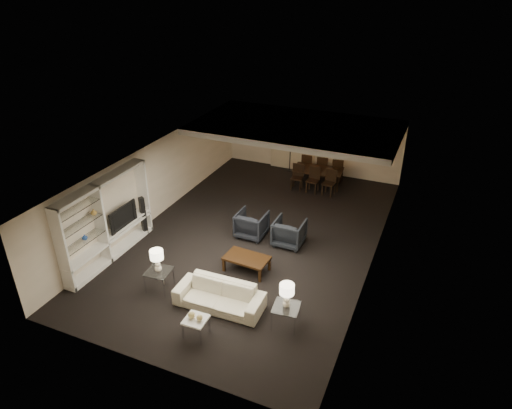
{
  "coord_description": "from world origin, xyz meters",
  "views": [
    {
      "loc": [
        4.69,
        -10.91,
        7.33
      ],
      "look_at": [
        0.0,
        0.0,
        1.1
      ],
      "focal_mm": 32.0,
      "sensor_mm": 36.0,
      "label": 1
    }
  ],
  "objects_px": {
    "side_table_right": "(286,316)",
    "chair_fr": "(338,170)",
    "sofa": "(219,296)",
    "dining_table": "(318,177)",
    "side_table_left": "(160,280)",
    "floor_lamp": "(290,151)",
    "vase_amber": "(94,212)",
    "floor_speaker": "(143,216)",
    "table_lamp_left": "(157,261)",
    "chair_nm": "(313,180)",
    "chair_fl": "(308,165)",
    "coffee_table": "(247,264)",
    "chair_fm": "(323,167)",
    "chair_nl": "(297,177)",
    "armchair_right": "(289,232)",
    "pendant_light": "(304,142)",
    "marble_table": "(196,328)",
    "vase_blue": "(85,237)",
    "chair_nr": "(329,183)",
    "table_lamp_right": "(287,296)",
    "television": "(120,216)",
    "armchair_left": "(252,224)"
  },
  "relations": [
    {
      "from": "marble_table",
      "to": "floor_speaker",
      "type": "relative_size",
      "value": 0.4
    },
    {
      "from": "sofa",
      "to": "dining_table",
      "type": "xyz_separation_m",
      "value": [
        0.19,
        7.61,
        0.0
      ]
    },
    {
      "from": "table_lamp_left",
      "to": "vase_amber",
      "type": "distance_m",
      "value": 2.23
    },
    {
      "from": "chair_fr",
      "to": "chair_fm",
      "type": "bearing_deg",
      "value": -6.39
    },
    {
      "from": "side_table_left",
      "to": "vase_blue",
      "type": "height_order",
      "value": "vase_blue"
    },
    {
      "from": "vase_amber",
      "to": "chair_fl",
      "type": "distance_m",
      "value": 8.73
    },
    {
      "from": "vase_amber",
      "to": "floor_speaker",
      "type": "bearing_deg",
      "value": 86.54
    },
    {
      "from": "sofa",
      "to": "chair_nl",
      "type": "relative_size",
      "value": 2.3
    },
    {
      "from": "sofa",
      "to": "chair_nm",
      "type": "height_order",
      "value": "chair_nm"
    },
    {
      "from": "sofa",
      "to": "floor_lamp",
      "type": "bearing_deg",
      "value": 96.77
    },
    {
      "from": "table_lamp_left",
      "to": "chair_nm",
      "type": "xyz_separation_m",
      "value": [
        1.89,
        6.96,
        -0.39
      ]
    },
    {
      "from": "chair_fl",
      "to": "vase_blue",
      "type": "bearing_deg",
      "value": 66.02
    },
    {
      "from": "floor_lamp",
      "to": "pendant_light",
      "type": "bearing_deg",
      "value": -58.03
    },
    {
      "from": "chair_nl",
      "to": "chair_fr",
      "type": "bearing_deg",
      "value": 41.55
    },
    {
      "from": "sofa",
      "to": "coffee_table",
      "type": "xyz_separation_m",
      "value": [
        -0.0,
        1.6,
        -0.1
      ]
    },
    {
      "from": "side_table_right",
      "to": "chair_nr",
      "type": "xyz_separation_m",
      "value": [
        -0.91,
        6.96,
        0.19
      ]
    },
    {
      "from": "coffee_table",
      "to": "sofa",
      "type": "bearing_deg",
      "value": -90.0
    },
    {
      "from": "chair_nm",
      "to": "chair_fl",
      "type": "height_order",
      "value": "same"
    },
    {
      "from": "pendant_light",
      "to": "table_lamp_left",
      "type": "bearing_deg",
      "value": -102.75
    },
    {
      "from": "table_lamp_left",
      "to": "chair_nl",
      "type": "height_order",
      "value": "table_lamp_left"
    },
    {
      "from": "side_table_left",
      "to": "floor_lamp",
      "type": "xyz_separation_m",
      "value": [
        0.48,
        8.5,
        0.56
      ]
    },
    {
      "from": "vase_blue",
      "to": "chair_nl",
      "type": "distance_m",
      "value": 7.91
    },
    {
      "from": "table_lamp_right",
      "to": "chair_fl",
      "type": "bearing_deg",
      "value": 104.3
    },
    {
      "from": "television",
      "to": "floor_lamp",
      "type": "bearing_deg",
      "value": -19.05
    },
    {
      "from": "pendant_light",
      "to": "coffee_table",
      "type": "xyz_separation_m",
      "value": [
        0.16,
        -5.2,
        -1.71
      ]
    },
    {
      "from": "floor_speaker",
      "to": "floor_lamp",
      "type": "distance_m",
      "value": 6.85
    },
    {
      "from": "chair_fl",
      "to": "chair_fm",
      "type": "relative_size",
      "value": 1.0
    },
    {
      "from": "side_table_right",
      "to": "chair_fr",
      "type": "distance_m",
      "value": 8.31
    },
    {
      "from": "marble_table",
      "to": "chair_nm",
      "type": "distance_m",
      "value": 8.06
    },
    {
      "from": "armchair_left",
      "to": "table_lamp_left",
      "type": "xyz_separation_m",
      "value": [
        -1.1,
        -3.3,
        0.46
      ]
    },
    {
      "from": "side_table_left",
      "to": "table_lamp_right",
      "type": "height_order",
      "value": "table_lamp_right"
    },
    {
      "from": "vase_amber",
      "to": "chair_nl",
      "type": "xyz_separation_m",
      "value": [
        3.37,
        6.67,
        -1.18
      ]
    },
    {
      "from": "pendant_light",
      "to": "chair_fm",
      "type": "bearing_deg",
      "value": 76.29
    },
    {
      "from": "dining_table",
      "to": "chair_nl",
      "type": "bearing_deg",
      "value": -138.0
    },
    {
      "from": "side_table_right",
      "to": "floor_speaker",
      "type": "height_order",
      "value": "floor_speaker"
    },
    {
      "from": "dining_table",
      "to": "television",
      "type": "bearing_deg",
      "value": -126.87
    },
    {
      "from": "chair_fl",
      "to": "chair_fr",
      "type": "distance_m",
      "value": 1.2
    },
    {
      "from": "coffee_table",
      "to": "floor_speaker",
      "type": "distance_m",
      "value": 3.72
    },
    {
      "from": "table_lamp_left",
      "to": "chair_fm",
      "type": "relative_size",
      "value": 0.65
    },
    {
      "from": "armchair_left",
      "to": "armchair_right",
      "type": "distance_m",
      "value": 1.2
    },
    {
      "from": "table_lamp_right",
      "to": "vase_amber",
      "type": "xyz_separation_m",
      "value": [
        -5.47,
        0.29,
        0.79
      ]
    },
    {
      "from": "armchair_left",
      "to": "chair_fr",
      "type": "xyz_separation_m",
      "value": [
        1.39,
        4.96,
        0.07
      ]
    },
    {
      "from": "coffee_table",
      "to": "pendant_light",
      "type": "bearing_deg",
      "value": 91.77
    },
    {
      "from": "vase_amber",
      "to": "pendant_light",
      "type": "bearing_deg",
      "value": 61.01
    },
    {
      "from": "armchair_right",
      "to": "chair_fl",
      "type": "distance_m",
      "value": 5.06
    },
    {
      "from": "side_table_left",
      "to": "chair_nm",
      "type": "relative_size",
      "value": 0.63
    },
    {
      "from": "pendant_light",
      "to": "table_lamp_right",
      "type": "height_order",
      "value": "pendant_light"
    },
    {
      "from": "pendant_light",
      "to": "marble_table",
      "type": "height_order",
      "value": "pendant_light"
    },
    {
      "from": "marble_table",
      "to": "dining_table",
      "type": "distance_m",
      "value": 8.71
    },
    {
      "from": "side_table_left",
      "to": "dining_table",
      "type": "distance_m",
      "value": 7.84
    }
  ]
}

